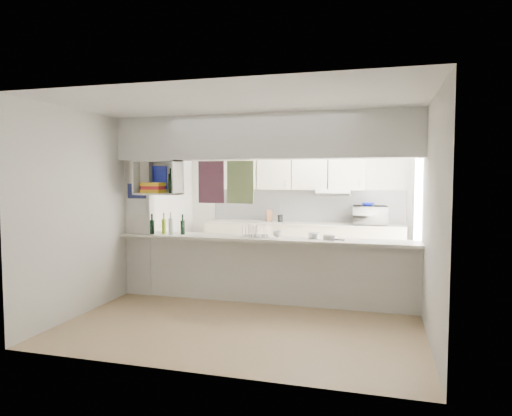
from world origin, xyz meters
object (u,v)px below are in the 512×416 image
(bowl, at_px, (368,204))
(wine_bottles, at_px, (167,226))
(dish_rack, at_px, (255,231))
(microwave, at_px, (370,215))

(bowl, bearing_deg, wine_bottles, -141.89)
(dish_rack, xyz_separation_m, wine_bottles, (-1.31, -0.09, 0.04))
(dish_rack, distance_m, wine_bottles, 1.32)
(microwave, height_order, bowl, bowl)
(wine_bottles, bearing_deg, microwave, 37.35)
(dish_rack, bearing_deg, microwave, 37.34)
(microwave, relative_size, bowl, 2.56)
(microwave, relative_size, wine_bottles, 1.15)
(bowl, height_order, wine_bottles, bowl)
(microwave, xyz_separation_m, dish_rack, (-1.51, -2.07, -0.08))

